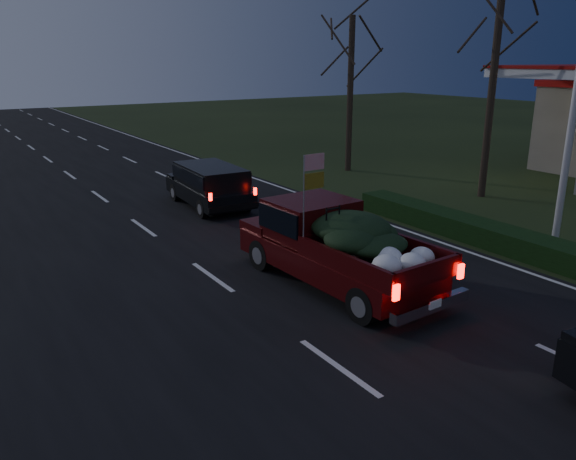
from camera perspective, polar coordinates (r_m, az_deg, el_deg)
ground at (r=10.05m, az=5.12°, el=-13.77°), size 120.00×120.00×0.00m
road_asphalt at (r=10.05m, az=5.13°, el=-13.72°), size 14.00×120.00×0.02m
hedge_row at (r=17.12m, az=19.71°, el=-0.42°), size 1.00×10.00×0.60m
bare_tree_mid at (r=22.61m, az=20.63°, el=19.08°), size 3.60×3.60×8.50m
bare_tree_far at (r=26.76m, az=6.45°, el=17.11°), size 3.60×3.60×7.00m
pickup_truck at (r=13.13m, az=4.89°, el=-1.14°), size 2.31×5.48×2.83m
lead_suv at (r=20.26m, az=-7.95°, el=4.87°), size 2.02×4.37×1.23m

